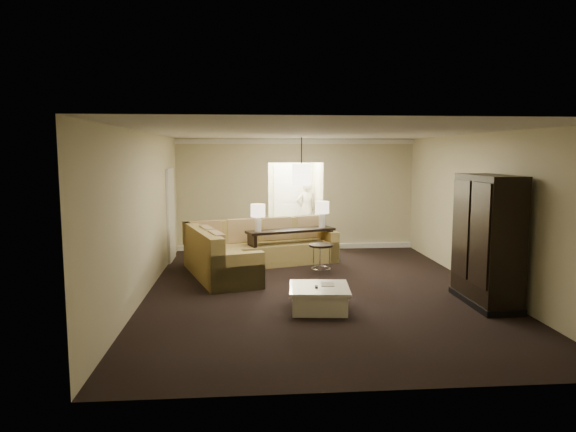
{
  "coord_description": "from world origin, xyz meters",
  "views": [
    {
      "loc": [
        -1.26,
        -8.94,
        2.44
      ],
      "look_at": [
        -0.43,
        1.2,
        1.19
      ],
      "focal_mm": 32.0,
      "sensor_mm": 36.0,
      "label": 1
    }
  ],
  "objects": [
    {
      "name": "baseboard",
      "position": [
        0.0,
        3.95,
        0.06
      ],
      "size": [
        6.0,
        0.1,
        0.12
      ],
      "primitive_type": "cube",
      "color": "white",
      "rests_on": "ground"
    },
    {
      "name": "armoire",
      "position": [
        2.59,
        -1.1,
        1.01
      ],
      "size": [
        0.62,
        1.46,
        2.1
      ],
      "color": "black",
      "rests_on": "ground"
    },
    {
      "name": "person",
      "position": [
        0.45,
        5.6,
        0.91
      ],
      "size": [
        0.75,
        0.59,
        1.83
      ],
      "primitive_type": "imported",
      "rotation": [
        0.0,
        0.0,
        3.4
      ],
      "color": "beige",
      "rests_on": "ground"
    },
    {
      "name": "table_lamp_left",
      "position": [
        -1.02,
        1.92,
        1.17
      ],
      "size": [
        0.31,
        0.31,
        0.59
      ],
      "color": "white",
      "rests_on": "console_table"
    },
    {
      "name": "console_table",
      "position": [
        -0.29,
        2.18,
        0.46
      ],
      "size": [
        2.04,
        1.09,
        0.77
      ],
      "rotation": [
        0.0,
        0.0,
        0.34
      ],
      "color": "black",
      "rests_on": "ground"
    },
    {
      "name": "pendant_light",
      "position": [
        0.0,
        2.7,
        1.95
      ],
      "size": [
        0.38,
        0.38,
        1.09
      ],
      "color": "black",
      "rests_on": "ceiling"
    },
    {
      "name": "table_lamp_right",
      "position": [
        0.44,
        2.43,
        1.17
      ],
      "size": [
        0.31,
        0.31,
        0.59
      ],
      "color": "white",
      "rests_on": "console_table"
    },
    {
      "name": "drink_table",
      "position": [
        0.24,
        1.2,
        0.43
      ],
      "size": [
        0.48,
        0.48,
        0.61
      ],
      "rotation": [
        0.0,
        0.0,
        0.28
      ],
      "color": "black",
      "rests_on": "ground"
    },
    {
      "name": "ceiling",
      "position": [
        0.0,
        0.0,
        2.8
      ],
      "size": [
        6.0,
        8.0,
        0.02
      ],
      "primitive_type": "cube",
      "color": "silver",
      "rests_on": "wall_back"
    },
    {
      "name": "side_door",
      "position": [
        -2.97,
        2.8,
        1.05
      ],
      "size": [
        0.05,
        0.9,
        2.1
      ],
      "primitive_type": "cube",
      "color": "white",
      "rests_on": "ground"
    },
    {
      "name": "foyer",
      "position": [
        0.0,
        5.34,
        1.3
      ],
      "size": [
        1.44,
        2.02,
        2.8
      ],
      "color": "beige",
      "rests_on": "ground"
    },
    {
      "name": "sectional_sofa",
      "position": [
        -1.18,
        1.74,
        0.39
      ],
      "size": [
        3.47,
        3.4,
        0.99
      ],
      "rotation": [
        0.0,
        0.0,
        0.3
      ],
      "color": "brown",
      "rests_on": "ground"
    },
    {
      "name": "crown_molding",
      "position": [
        0.0,
        3.95,
        2.73
      ],
      "size": [
        6.0,
        0.1,
        0.12
      ],
      "primitive_type": "cube",
      "color": "white",
      "rests_on": "wall_back"
    },
    {
      "name": "wall_back",
      "position": [
        0.0,
        4.0,
        1.4
      ],
      "size": [
        6.0,
        0.04,
        2.8
      ],
      "primitive_type": "cube",
      "color": "beige",
      "rests_on": "ground"
    },
    {
      "name": "ground",
      "position": [
        0.0,
        0.0,
        0.0
      ],
      "size": [
        8.0,
        8.0,
        0.0
      ],
      "primitive_type": "plane",
      "color": "black",
      "rests_on": "ground"
    },
    {
      "name": "wall_front",
      "position": [
        0.0,
        -4.0,
        1.4
      ],
      "size": [
        6.0,
        0.04,
        2.8
      ],
      "primitive_type": "cube",
      "color": "beige",
      "rests_on": "ground"
    },
    {
      "name": "coffee_table",
      "position": [
        -0.14,
        -1.2,
        0.19
      ],
      "size": [
        1.01,
        1.01,
        0.39
      ],
      "rotation": [
        0.0,
        0.0,
        -0.1
      ],
      "color": "white",
      "rests_on": "ground"
    },
    {
      "name": "wall_right",
      "position": [
        3.0,
        0.0,
        1.4
      ],
      "size": [
        0.04,
        8.0,
        2.8
      ],
      "primitive_type": "cube",
      "color": "beige",
      "rests_on": "ground"
    },
    {
      "name": "wall_left",
      "position": [
        -3.0,
        0.0,
        1.4
      ],
      "size": [
        0.04,
        8.0,
        2.8
      ],
      "primitive_type": "cube",
      "color": "beige",
      "rests_on": "ground"
    }
  ]
}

